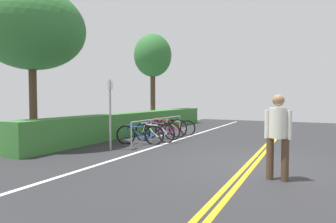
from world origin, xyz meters
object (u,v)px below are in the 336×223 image
object	(u,v)px
bicycle_0	(140,135)
bicycle_2	(161,130)
bicycle_3	(165,128)
bike_rack	(159,124)
bicycle_1	(154,133)
bicycle_4	(176,127)
pedestrian	(278,131)
tree_near_left	(32,29)
sign_post_near	(110,108)
tree_mid	(153,56)

from	to	relation	value
bicycle_0	bicycle_2	size ratio (longest dim) A/B	0.93
bicycle_3	bike_rack	bearing A→B (deg)	-171.14
bicycle_0	bicycle_2	distance (m)	1.48
bike_rack	bicycle_1	bearing A→B (deg)	-167.48
bicycle_4	pedestrian	size ratio (longest dim) A/B	1.02
bicycle_4	tree_near_left	world-z (taller)	tree_near_left
pedestrian	bicycle_3	bearing A→B (deg)	45.87
bicycle_2	sign_post_near	xyz separation A→B (m)	(-2.83, 0.22, 0.96)
bicycle_3	bicycle_4	bearing A→B (deg)	-14.28
bicycle_0	bicycle_3	xyz separation A→B (m)	(2.12, 0.12, 0.04)
bicycle_3	bicycle_1	bearing A→B (deg)	-169.33
pedestrian	bicycle_1	bearing A→B (deg)	54.24
bicycle_1	bicycle_2	distance (m)	0.75
bicycle_2	bicycle_4	size ratio (longest dim) A/B	1.02
bicycle_0	sign_post_near	xyz separation A→B (m)	(-1.35, 0.21, 0.97)
bike_rack	bicycle_1	xyz separation A→B (m)	(-0.68, -0.15, -0.26)
bicycle_1	bicycle_2	bearing A→B (deg)	10.38
bicycle_0	bicycle_3	bearing A→B (deg)	3.16
bicycle_2	bicycle_4	world-z (taller)	bicycle_2
bicycle_3	tree_near_left	xyz separation A→B (m)	(-4.03, 2.80, 3.44)
bicycle_2	sign_post_near	distance (m)	3.00
bicycle_2	bicycle_0	bearing A→B (deg)	179.71
sign_post_near	tree_mid	distance (m)	9.69
bike_rack	tree_mid	size ratio (longest dim) A/B	0.70
tree_near_left	bicycle_2	bearing A→B (deg)	-40.79
bicycle_0	pedestrian	bearing A→B (deg)	-118.30
bicycle_0	bicycle_1	distance (m)	0.76
bicycle_4	bike_rack	bearing A→B (deg)	177.25
bicycle_1	tree_near_left	size ratio (longest dim) A/B	0.34
bicycle_1	bicycle_4	bearing A→B (deg)	2.30
bicycle_3	bicycle_4	distance (m)	0.72
bicycle_0	tree_mid	world-z (taller)	tree_mid
pedestrian	bicycle_4	bearing A→B (deg)	40.81
pedestrian	tree_near_left	bearing A→B (deg)	85.45
sign_post_near	bike_rack	bearing A→B (deg)	-4.26
bike_rack	pedestrian	xyz separation A→B (m)	(-3.93, -4.66, 0.35)
bicycle_4	tree_near_left	bearing A→B (deg)	147.81
sign_post_near	tree_mid	size ratio (longest dim) A/B	0.38
bicycle_1	bicycle_4	size ratio (longest dim) A/B	1.03
bike_rack	sign_post_near	distance (m)	2.87
tree_near_left	tree_mid	xyz separation A→B (m)	(9.15, 0.69, 0.40)
bicycle_3	pedestrian	distance (m)	6.67
tree_near_left	tree_mid	distance (m)	9.19
bicycle_4	tree_mid	world-z (taller)	tree_mid
bicycle_0	bicycle_1	bearing A→B (deg)	-10.87
bike_rack	bicycle_1	size ratio (longest dim) A/B	2.27
bike_rack	sign_post_near	size ratio (longest dim) A/B	1.84
bike_rack	pedestrian	world-z (taller)	pedestrian
bike_rack	sign_post_near	world-z (taller)	sign_post_near
bicycle_3	tree_near_left	size ratio (longest dim) A/B	0.36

